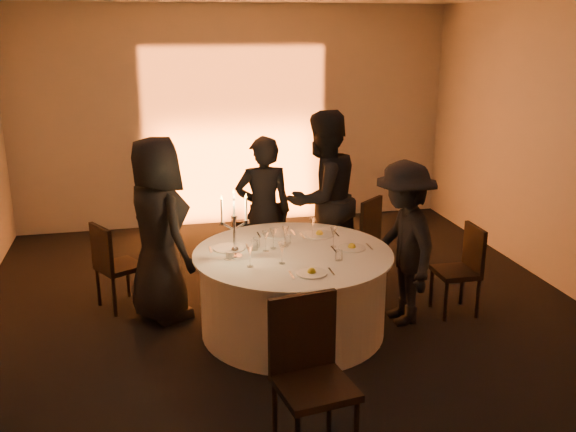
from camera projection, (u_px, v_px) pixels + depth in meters
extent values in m
plane|color=black|center=(293.00, 330.00, 5.98)|extent=(7.00, 7.00, 0.00)
plane|color=beige|center=(235.00, 117.00, 8.81)|extent=(7.00, 0.00, 7.00)
plane|color=beige|center=(517.00, 388.00, 2.28)|extent=(7.00, 0.00, 7.00)
cube|color=black|center=(241.00, 224.00, 8.95)|extent=(0.25, 0.12, 0.10)
cylinder|color=black|center=(293.00, 328.00, 5.97)|extent=(0.60, 0.60, 0.03)
cylinder|color=black|center=(293.00, 293.00, 5.87)|extent=(0.20, 0.20, 0.75)
cylinder|color=white|center=(293.00, 293.00, 5.87)|extent=(1.68, 1.68, 0.75)
cylinder|color=white|center=(293.00, 253.00, 5.76)|extent=(1.80, 1.80, 0.02)
cube|color=black|center=(120.00, 267.00, 6.36)|extent=(0.53, 0.53, 0.05)
cube|color=black|center=(101.00, 248.00, 6.18)|extent=(0.23, 0.35, 0.44)
cylinder|color=black|center=(144.00, 287.00, 6.42)|extent=(0.04, 0.04, 0.41)
cylinder|color=black|center=(128.00, 278.00, 6.65)|extent=(0.04, 0.04, 0.41)
cylinder|color=black|center=(114.00, 296.00, 6.20)|extent=(0.04, 0.04, 0.41)
cylinder|color=black|center=(98.00, 286.00, 6.43)|extent=(0.04, 0.04, 0.41)
cube|color=black|center=(265.00, 239.00, 7.17)|extent=(0.39, 0.39, 0.05)
cube|color=black|center=(268.00, 223.00, 6.94)|extent=(0.39, 0.04, 0.44)
cylinder|color=black|center=(277.00, 251.00, 7.43)|extent=(0.04, 0.04, 0.41)
cylinder|color=black|center=(248.00, 253.00, 7.35)|extent=(0.04, 0.04, 0.41)
cylinder|color=black|center=(283.00, 261.00, 7.12)|extent=(0.04, 0.04, 0.41)
cylinder|color=black|center=(254.00, 264.00, 7.04)|extent=(0.04, 0.04, 0.41)
cube|color=black|center=(356.00, 238.00, 7.14)|extent=(0.57, 0.57, 0.05)
cube|color=black|center=(371.00, 219.00, 6.97)|extent=(0.33, 0.29, 0.46)
cylinder|color=black|center=(350.00, 250.00, 7.44)|extent=(0.04, 0.04, 0.43)
cylinder|color=black|center=(334.00, 258.00, 7.17)|extent=(0.04, 0.04, 0.43)
cylinder|color=black|center=(376.00, 256.00, 7.24)|extent=(0.04, 0.04, 0.43)
cylinder|color=black|center=(361.00, 265.00, 6.98)|extent=(0.04, 0.04, 0.43)
cube|color=black|center=(456.00, 272.00, 6.22)|extent=(0.39, 0.39, 0.05)
cube|color=black|center=(474.00, 248.00, 6.19)|extent=(0.05, 0.39, 0.44)
cylinder|color=black|center=(431.00, 288.00, 6.41)|extent=(0.04, 0.04, 0.41)
cylinder|color=black|center=(446.00, 301.00, 6.10)|extent=(0.04, 0.04, 0.41)
cylinder|color=black|center=(462.00, 285.00, 6.47)|extent=(0.04, 0.04, 0.41)
cylinder|color=black|center=(478.00, 298.00, 6.16)|extent=(0.04, 0.04, 0.41)
cube|color=black|center=(315.00, 387.00, 4.09)|extent=(0.53, 0.53, 0.05)
cube|color=black|center=(302.00, 332.00, 4.20)|extent=(0.47, 0.11, 0.54)
cylinder|color=black|center=(275.00, 413.00, 4.28)|extent=(0.04, 0.04, 0.50)
cylinder|color=black|center=(329.00, 400.00, 4.42)|extent=(0.04, 0.04, 0.50)
imported|color=black|center=(158.00, 230.00, 6.01)|extent=(0.88, 1.02, 1.77)
imported|color=black|center=(264.00, 212.00, 6.78)|extent=(0.62, 0.42, 1.64)
imported|color=black|center=(322.00, 199.00, 6.83)|extent=(1.15, 1.06, 1.89)
imported|color=black|center=(403.00, 243.00, 5.95)|extent=(0.60, 1.02, 1.56)
cylinder|color=white|center=(229.00, 248.00, 5.84)|extent=(0.30, 0.30, 0.01)
cube|color=silver|center=(211.00, 250.00, 5.80)|extent=(0.01, 0.17, 0.01)
cube|color=silver|center=(248.00, 247.00, 5.87)|extent=(0.02, 0.17, 0.01)
cylinder|color=white|center=(276.00, 234.00, 6.24)|extent=(0.29, 0.29, 0.01)
cube|color=silver|center=(259.00, 235.00, 6.20)|extent=(0.02, 0.17, 0.01)
cube|color=silver|center=(293.00, 233.00, 6.27)|extent=(0.02, 0.17, 0.01)
cylinder|color=white|center=(319.00, 235.00, 6.21)|extent=(0.28, 0.28, 0.01)
cube|color=silver|center=(302.00, 236.00, 6.17)|extent=(0.02, 0.17, 0.01)
cube|color=silver|center=(336.00, 234.00, 6.24)|extent=(0.01, 0.17, 0.01)
sphere|color=gold|center=(319.00, 231.00, 6.19)|extent=(0.07, 0.07, 0.07)
cylinder|color=white|center=(352.00, 248.00, 5.84)|extent=(0.25, 0.25, 0.01)
cube|color=silver|center=(334.00, 249.00, 5.80)|extent=(0.02, 0.17, 0.01)
cube|color=silver|center=(369.00, 247.00, 5.88)|extent=(0.01, 0.17, 0.01)
sphere|color=gold|center=(352.00, 244.00, 5.83)|extent=(0.07, 0.07, 0.07)
cylinder|color=white|center=(312.00, 273.00, 5.25)|extent=(0.26, 0.26, 0.01)
cube|color=silver|center=(291.00, 275.00, 5.22)|extent=(0.02, 0.17, 0.01)
cube|color=silver|center=(331.00, 272.00, 5.29)|extent=(0.02, 0.17, 0.01)
sphere|color=gold|center=(312.00, 268.00, 5.24)|extent=(0.07, 0.07, 0.07)
cylinder|color=white|center=(230.00, 258.00, 5.59)|extent=(0.11, 0.11, 0.01)
cylinder|color=white|center=(230.00, 255.00, 5.58)|extent=(0.07, 0.07, 0.06)
cylinder|color=silver|center=(235.00, 256.00, 5.63)|extent=(0.12, 0.12, 0.02)
sphere|color=silver|center=(235.00, 250.00, 5.61)|extent=(0.07, 0.07, 0.07)
cylinder|color=silver|center=(235.00, 237.00, 5.57)|extent=(0.02, 0.02, 0.33)
cylinder|color=silver|center=(234.00, 217.00, 5.52)|extent=(0.05, 0.05, 0.03)
cylinder|color=white|center=(234.00, 205.00, 5.49)|extent=(0.02, 0.02, 0.21)
cone|color=#FFAD2D|center=(234.00, 191.00, 5.45)|extent=(0.02, 0.02, 0.03)
cylinder|color=silver|center=(228.00, 227.00, 5.53)|extent=(0.12, 0.02, 0.08)
cylinder|color=silver|center=(222.00, 223.00, 5.51)|extent=(0.05, 0.05, 0.03)
cylinder|color=white|center=(222.00, 211.00, 5.48)|extent=(0.02, 0.02, 0.21)
cone|color=#FFAD2D|center=(221.00, 197.00, 5.45)|extent=(0.02, 0.02, 0.03)
cylinder|color=silver|center=(240.00, 226.00, 5.56)|extent=(0.12, 0.02, 0.08)
cylinder|color=silver|center=(246.00, 222.00, 5.56)|extent=(0.05, 0.05, 0.03)
cylinder|color=white|center=(246.00, 209.00, 5.53)|extent=(0.02, 0.02, 0.21)
cone|color=#FFAD2D|center=(246.00, 195.00, 5.49)|extent=(0.02, 0.02, 0.03)
cylinder|color=silver|center=(312.00, 237.00, 6.15)|extent=(0.06, 0.06, 0.01)
cylinder|color=silver|center=(312.00, 232.00, 6.13)|extent=(0.01, 0.01, 0.10)
cone|color=silver|center=(312.00, 223.00, 6.11)|extent=(0.07, 0.07, 0.09)
cylinder|color=silver|center=(266.00, 251.00, 5.78)|extent=(0.06, 0.06, 0.01)
cylinder|color=silver|center=(266.00, 245.00, 5.76)|extent=(0.01, 0.01, 0.10)
cone|color=silver|center=(266.00, 236.00, 5.74)|extent=(0.07, 0.07, 0.09)
cylinder|color=silver|center=(282.00, 263.00, 5.48)|extent=(0.06, 0.06, 0.01)
cylinder|color=silver|center=(282.00, 257.00, 5.47)|extent=(0.01, 0.01, 0.10)
cone|color=silver|center=(282.00, 248.00, 5.44)|extent=(0.07, 0.07, 0.09)
cylinder|color=silver|center=(273.00, 248.00, 5.85)|extent=(0.06, 0.06, 0.01)
cylinder|color=silver|center=(273.00, 243.00, 5.83)|extent=(0.01, 0.01, 0.10)
cone|color=silver|center=(273.00, 233.00, 5.81)|extent=(0.07, 0.07, 0.09)
cylinder|color=silver|center=(286.00, 246.00, 5.91)|extent=(0.06, 0.06, 0.01)
cylinder|color=silver|center=(286.00, 240.00, 5.89)|extent=(0.01, 0.01, 0.10)
cone|color=silver|center=(286.00, 231.00, 5.87)|extent=(0.07, 0.07, 0.09)
cylinder|color=silver|center=(250.00, 266.00, 5.41)|extent=(0.06, 0.06, 0.01)
cylinder|color=silver|center=(250.00, 261.00, 5.39)|extent=(0.01, 0.01, 0.10)
cone|color=silver|center=(250.00, 251.00, 5.37)|extent=(0.07, 0.07, 0.09)
cylinder|color=silver|center=(333.00, 247.00, 5.88)|extent=(0.06, 0.06, 0.01)
cylinder|color=silver|center=(333.00, 241.00, 5.87)|extent=(0.01, 0.01, 0.10)
cone|color=silver|center=(334.00, 232.00, 5.84)|extent=(0.07, 0.07, 0.09)
cylinder|color=silver|center=(339.00, 255.00, 5.55)|extent=(0.07, 0.07, 0.09)
cylinder|color=silver|center=(288.00, 239.00, 5.97)|extent=(0.07, 0.07, 0.09)
cylinder|color=silver|center=(255.00, 245.00, 5.80)|extent=(0.07, 0.07, 0.09)
cylinder|color=silver|center=(256.00, 242.00, 5.88)|extent=(0.07, 0.07, 0.09)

